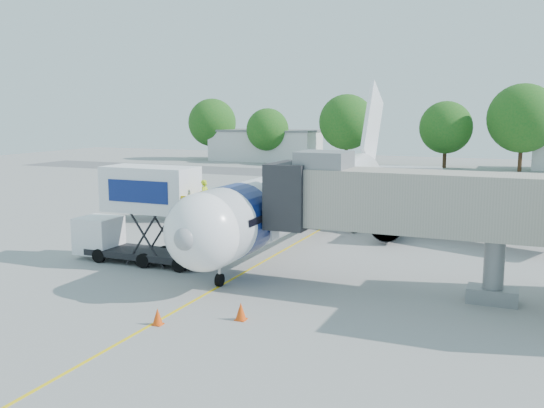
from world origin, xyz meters
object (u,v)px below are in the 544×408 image
at_px(jet_bridge, 395,202).
at_px(ground_tug, 125,333).
at_px(aircraft, 312,193).
at_px(catering_hiloader, 141,215).

height_order(jet_bridge, ground_tug, jet_bridge).
distance_m(jet_bridge, ground_tug, 13.75).
bearing_deg(jet_bridge, aircraft, 125.70).
height_order(aircraft, ground_tug, aircraft).
relative_size(aircraft, ground_tug, 10.85).
xyz_separation_m(aircraft, jet_bridge, (7.99, -11.12, 1.39)).
bearing_deg(aircraft, ground_tug, -88.06).
height_order(aircraft, jet_bridge, aircraft).
height_order(jet_bridge, catering_hiloader, jet_bridge).
xyz_separation_m(catering_hiloader, ground_tug, (7.01, -11.11, -2.04)).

